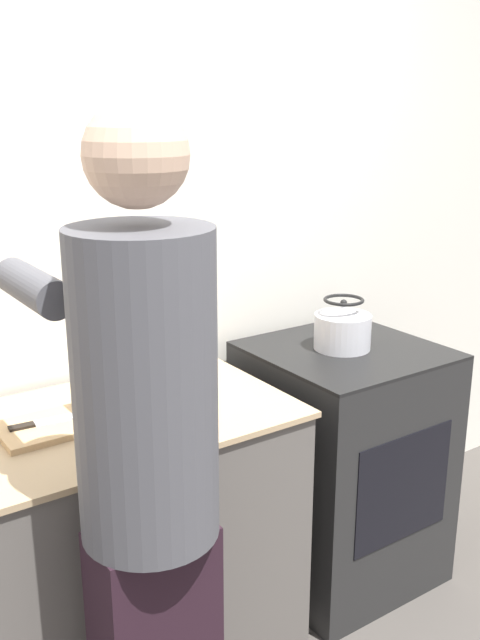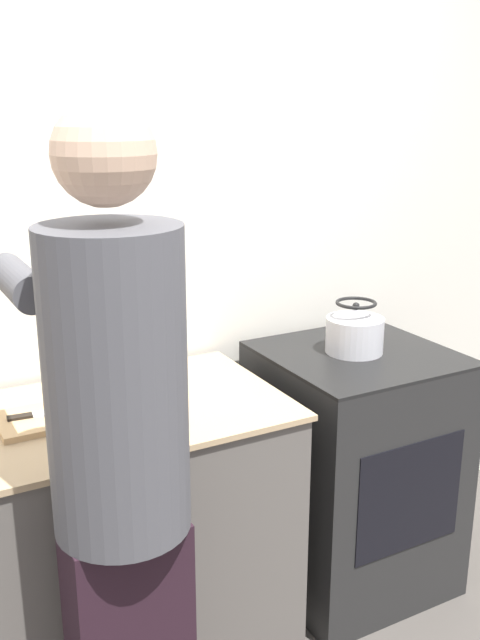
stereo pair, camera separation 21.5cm
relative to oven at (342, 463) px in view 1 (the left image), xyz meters
The scene contains 7 objects.
wall_back 1.28m from the oven, 156.67° to the left, with size 8.00×0.05×2.60m.
counter 1.24m from the oven, behind, with size 1.69×0.65×0.89m.
oven is the anchor object (origin of this frame).
person 1.28m from the oven, 154.85° to the right, with size 0.35×0.59×1.77m.
cutting_board 1.17m from the oven, behind, with size 0.33×0.20×0.02m.
knife 1.21m from the oven, behind, with size 0.19×0.05×0.01m.
kettle 0.54m from the oven, 137.56° to the left, with size 0.20×0.20×0.19m.
Camera 1 is at (-0.81, -1.48, 1.75)m, focal length 40.00 mm.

